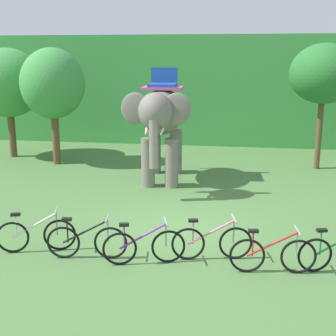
% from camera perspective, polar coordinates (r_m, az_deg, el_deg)
% --- Properties ---
extents(ground_plane, '(80.00, 80.00, 0.00)m').
position_cam_1_polar(ground_plane, '(11.42, 1.20, -7.62)').
color(ground_plane, '#4C753D').
extents(foliage_hedge, '(36.00, 6.00, 5.10)m').
position_cam_1_polar(foliage_hedge, '(24.36, 5.58, 10.00)').
color(foliage_hedge, '#3D8E42').
rests_on(foliage_hedge, ground).
extents(tree_right, '(2.87, 2.87, 4.48)m').
position_cam_1_polar(tree_right, '(20.08, -19.33, 9.96)').
color(tree_right, brown).
rests_on(tree_right, ground).
extents(tree_center, '(2.44, 2.44, 4.47)m').
position_cam_1_polar(tree_center, '(18.20, -14.19, 10.13)').
color(tree_center, brown).
rests_on(tree_center, ground).
extents(tree_far_right, '(2.46, 2.46, 4.62)m').
position_cam_1_polar(tree_far_right, '(17.77, 18.86, 11.02)').
color(tree_far_right, brown).
rests_on(tree_far_right, ground).
extents(elephant, '(2.09, 4.18, 3.78)m').
position_cam_1_polar(elephant, '(15.09, -0.82, 6.35)').
color(elephant, slate).
rests_on(elephant, ground).
extents(bike_white, '(1.65, 0.65, 0.92)m').
position_cam_1_polar(bike_white, '(10.46, -16.14, -8.01)').
color(bike_white, black).
rests_on(bike_white, ground).
extents(bike_black, '(1.70, 0.52, 0.92)m').
position_cam_1_polar(bike_black, '(9.87, -10.11, -8.99)').
color(bike_black, black).
rests_on(bike_black, ground).
extents(bike_purple, '(1.66, 0.63, 0.92)m').
position_cam_1_polar(bike_purple, '(9.50, -3.02, -9.72)').
color(bike_purple, black).
rests_on(bike_purple, ground).
extents(bike_pink, '(1.69, 0.54, 0.92)m').
position_cam_1_polar(bike_pink, '(9.72, 5.47, -9.19)').
color(bike_pink, black).
rests_on(bike_pink, ground).
extents(bike_red, '(1.71, 0.52, 0.92)m').
position_cam_1_polar(bike_red, '(9.35, 12.91, -10.49)').
color(bike_red, black).
rests_on(bike_red, ground).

